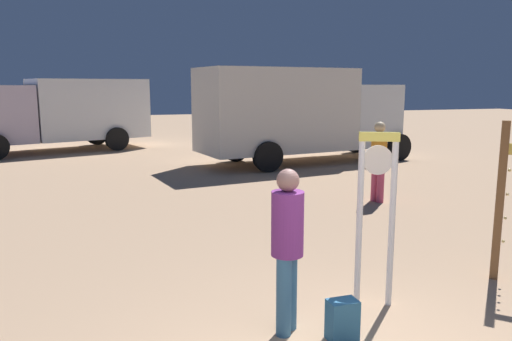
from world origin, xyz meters
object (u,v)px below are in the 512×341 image
at_px(box_truck_far, 68,111).
at_px(box_truck_near, 298,112).
at_px(standing_clock, 376,203).
at_px(backpack, 342,320).
at_px(person_near_clock, 287,243).
at_px(person_distant, 379,157).

bearing_deg(box_truck_far, box_truck_near, -38.44).
height_order(standing_clock, box_truck_near, box_truck_near).
xyz_separation_m(backpack, box_truck_far, (-3.13, 16.52, 1.34)).
bearing_deg(box_truck_near, person_near_clock, -113.39).
relative_size(standing_clock, backpack, 4.83).
distance_m(standing_clock, box_truck_far, 16.36).
bearing_deg(box_truck_near, standing_clock, -108.15).
relative_size(person_near_clock, person_distant, 0.98).
bearing_deg(backpack, standing_clock, 40.61).
height_order(standing_clock, person_near_clock, standing_clock).
distance_m(backpack, box_truck_far, 16.87).
xyz_separation_m(person_distant, box_truck_far, (-6.69, 11.42, 0.56)).
height_order(standing_clock, person_distant, standing_clock).
distance_m(standing_clock, person_distant, 5.30).
bearing_deg(standing_clock, backpack, -139.39).
height_order(backpack, box_truck_far, box_truck_far).
height_order(box_truck_near, box_truck_far, box_truck_near).
bearing_deg(box_truck_far, standing_clock, -76.34).
height_order(backpack, person_distant, person_distant).
relative_size(standing_clock, box_truck_far, 0.30).
bearing_deg(person_distant, box_truck_near, 84.88).
distance_m(standing_clock, box_truck_near, 10.72).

